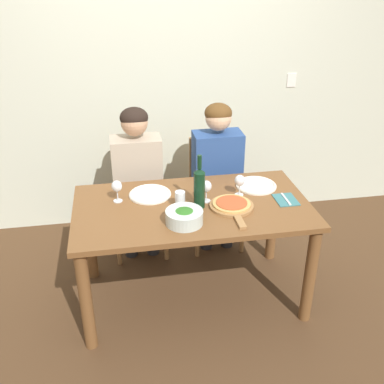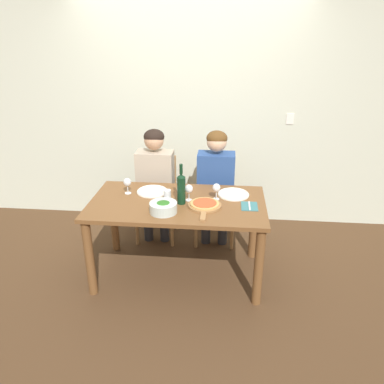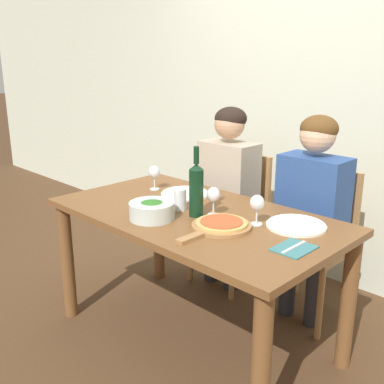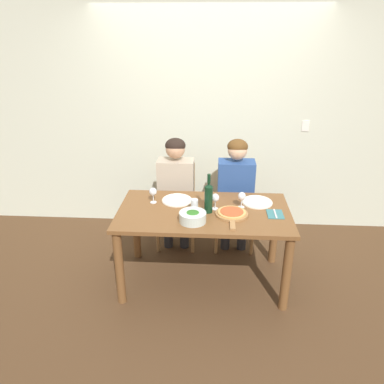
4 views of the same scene
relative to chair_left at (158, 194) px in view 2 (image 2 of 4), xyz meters
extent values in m
plane|color=#4C331E|center=(0.32, -0.74, -0.49)|extent=(40.00, 40.00, 0.00)
cube|color=beige|center=(0.32, 0.49, 0.86)|extent=(10.00, 0.05, 2.70)
cube|color=white|center=(1.42, 0.46, 0.76)|extent=(0.08, 0.01, 0.12)
cube|color=brown|center=(0.32, -0.74, 0.24)|extent=(1.55, 0.85, 0.04)
cylinder|color=brown|center=(-0.40, -1.11, -0.13)|extent=(0.08, 0.08, 0.72)
cylinder|color=brown|center=(1.03, -1.11, -0.13)|extent=(0.08, 0.08, 0.72)
cylinder|color=brown|center=(-0.40, -0.38, -0.13)|extent=(0.08, 0.08, 0.72)
cylinder|color=brown|center=(1.03, -0.38, -0.13)|extent=(0.08, 0.08, 0.72)
cube|color=#9E7042|center=(0.00, -0.07, -0.05)|extent=(0.42, 0.42, 0.04)
cube|color=#9E7042|center=(0.00, 0.12, 0.19)|extent=(0.38, 0.03, 0.43)
cylinder|color=#9E7042|center=(-0.19, -0.26, -0.28)|extent=(0.04, 0.04, 0.43)
cylinder|color=#9E7042|center=(0.19, -0.26, -0.28)|extent=(0.04, 0.04, 0.43)
cylinder|color=#9E7042|center=(-0.19, 0.12, -0.28)|extent=(0.04, 0.04, 0.43)
cylinder|color=#9E7042|center=(0.19, 0.12, -0.28)|extent=(0.04, 0.04, 0.43)
cube|color=#9E7042|center=(0.63, -0.07, -0.05)|extent=(0.42, 0.42, 0.04)
cube|color=#9E7042|center=(0.63, 0.12, 0.19)|extent=(0.38, 0.03, 0.43)
cylinder|color=#9E7042|center=(0.44, -0.26, -0.28)|extent=(0.04, 0.04, 0.43)
cylinder|color=#9E7042|center=(0.82, -0.26, -0.28)|extent=(0.04, 0.04, 0.43)
cylinder|color=#9E7042|center=(0.44, 0.12, -0.28)|extent=(0.04, 0.04, 0.43)
cylinder|color=#9E7042|center=(0.82, 0.12, -0.28)|extent=(0.04, 0.04, 0.43)
cylinder|color=#28282D|center=(-0.09, -0.15, -0.26)|extent=(0.10, 0.10, 0.46)
cylinder|color=#28282D|center=(0.09, -0.15, -0.26)|extent=(0.10, 0.10, 0.46)
cube|color=tan|center=(0.00, -0.09, 0.24)|extent=(0.38, 0.22, 0.54)
cylinder|color=tan|center=(-0.20, -0.34, 0.09)|extent=(0.07, 0.31, 0.14)
cylinder|color=tan|center=(0.20, -0.34, 0.09)|extent=(0.07, 0.31, 0.14)
sphere|color=tan|center=(0.00, -0.09, 0.63)|extent=(0.20, 0.20, 0.20)
ellipsoid|color=black|center=(0.00, -0.08, 0.67)|extent=(0.21, 0.21, 0.15)
cylinder|color=#28282D|center=(0.54, -0.15, -0.26)|extent=(0.10, 0.10, 0.46)
cylinder|color=#28282D|center=(0.72, -0.15, -0.26)|extent=(0.10, 0.10, 0.46)
cube|color=navy|center=(0.63, -0.09, 0.24)|extent=(0.38, 0.22, 0.54)
cylinder|color=navy|center=(0.43, -0.34, 0.09)|extent=(0.07, 0.31, 0.14)
cylinder|color=navy|center=(0.83, -0.34, 0.09)|extent=(0.07, 0.31, 0.14)
sphere|color=#DBAD89|center=(0.63, -0.09, 0.63)|extent=(0.20, 0.20, 0.20)
ellipsoid|color=#563819|center=(0.63, -0.08, 0.67)|extent=(0.21, 0.21, 0.15)
cylinder|color=black|center=(0.36, -0.77, 0.38)|extent=(0.07, 0.07, 0.24)
cone|color=black|center=(0.36, -0.77, 0.52)|extent=(0.07, 0.07, 0.03)
cylinder|color=black|center=(0.36, -0.77, 0.58)|extent=(0.03, 0.03, 0.09)
cylinder|color=silver|center=(0.23, -0.96, 0.30)|extent=(0.23, 0.23, 0.09)
ellipsoid|color=#2D6B23|center=(0.23, -0.96, 0.31)|extent=(0.19, 0.19, 0.09)
cylinder|color=silver|center=(0.06, -0.56, 0.27)|extent=(0.29, 0.29, 0.01)
torus|color=silver|center=(0.06, -0.56, 0.27)|extent=(0.28, 0.28, 0.02)
cylinder|color=silver|center=(0.81, -0.55, 0.27)|extent=(0.29, 0.29, 0.01)
torus|color=silver|center=(0.81, -0.55, 0.27)|extent=(0.28, 0.28, 0.02)
cylinder|color=#9E7042|center=(0.57, -0.81, 0.27)|extent=(0.29, 0.29, 0.02)
cube|color=#9E7042|center=(0.57, -1.03, 0.27)|extent=(0.04, 0.14, 0.02)
cylinder|color=tan|center=(0.57, -0.81, 0.28)|extent=(0.25, 0.25, 0.01)
cylinder|color=#AD4C28|center=(0.57, -0.81, 0.29)|extent=(0.20, 0.20, 0.01)
cylinder|color=silver|center=(-0.16, -0.60, 0.26)|extent=(0.06, 0.06, 0.01)
cylinder|color=silver|center=(-0.16, -0.60, 0.30)|extent=(0.01, 0.01, 0.07)
ellipsoid|color=silver|center=(-0.16, -0.60, 0.37)|extent=(0.07, 0.07, 0.08)
ellipsoid|color=maroon|center=(-0.16, -0.60, 0.36)|extent=(0.06, 0.06, 0.03)
cylinder|color=silver|center=(0.66, -0.66, 0.26)|extent=(0.06, 0.06, 0.01)
cylinder|color=silver|center=(0.66, -0.66, 0.30)|extent=(0.01, 0.01, 0.07)
ellipsoid|color=silver|center=(0.66, -0.66, 0.37)|extent=(0.07, 0.07, 0.08)
ellipsoid|color=maroon|center=(0.66, -0.66, 0.36)|extent=(0.06, 0.06, 0.03)
cylinder|color=silver|center=(0.42, -0.71, 0.26)|extent=(0.06, 0.06, 0.01)
cylinder|color=silver|center=(0.42, -0.71, 0.30)|extent=(0.01, 0.01, 0.07)
ellipsoid|color=silver|center=(0.42, -0.71, 0.37)|extent=(0.07, 0.07, 0.08)
ellipsoid|color=maroon|center=(0.42, -0.71, 0.36)|extent=(0.06, 0.06, 0.03)
cylinder|color=silver|center=(0.23, -0.77, 0.32)|extent=(0.07, 0.07, 0.12)
cube|color=#387075|center=(0.95, -0.78, 0.26)|extent=(0.14, 0.18, 0.01)
cube|color=silver|center=(0.95, -0.78, 0.27)|extent=(0.01, 0.17, 0.01)
camera|label=1|loc=(-0.13, -3.28, 1.68)|focal=42.00mm
camera|label=2|loc=(0.73, -3.71, 1.65)|focal=35.00mm
camera|label=3|loc=(1.87, -2.34, 1.03)|focal=42.00mm
camera|label=4|loc=(0.40, -3.76, 1.76)|focal=35.00mm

